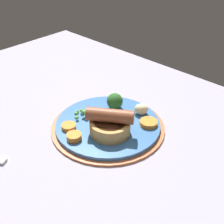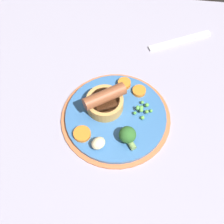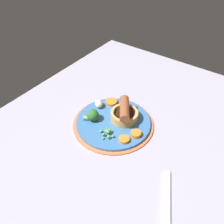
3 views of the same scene
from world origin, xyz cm
name	(u,v)px [view 2 (image 2 of 3)]	position (x,y,z in cm)	size (l,w,h in cm)	color
dining_table	(137,112)	(0.00, 0.00, 1.50)	(110.00, 80.00, 3.00)	#9E99AD
dinner_plate	(116,118)	(-4.92, -3.30, 3.57)	(26.01, 26.01, 1.40)	#CC6B3D
sausage_pudding	(105,101)	(-7.80, -1.04, 6.75)	(10.05, 8.83, 5.99)	tan
pea_pile	(142,109)	(1.11, -1.37, 5.48)	(4.52, 5.04, 1.89)	#67B643
broccoli_floret_near	(128,135)	(-1.65, -9.14, 6.28)	(4.26, 4.97, 3.92)	#2D6628
potato_chunk_0	(98,143)	(-7.97, -11.51, 5.69)	(3.29, 2.70, 2.58)	beige
carrot_slice_0	(124,84)	(-3.81, 5.82, 5.03)	(3.18, 3.18, 1.26)	orange
carrot_slice_1	(82,134)	(-12.02, -9.20, 4.90)	(3.99, 3.99, 0.99)	orange
carrot_slice_3	(139,91)	(0.00, 4.12, 4.87)	(3.25, 3.25, 0.94)	orange
fork	(180,41)	(9.80, 23.12, 3.30)	(18.00, 1.60, 0.60)	silver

